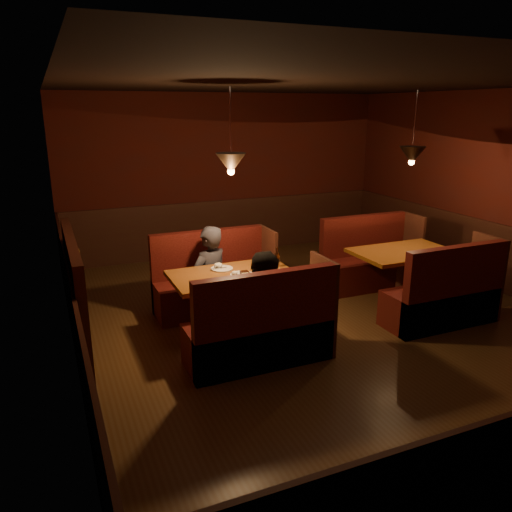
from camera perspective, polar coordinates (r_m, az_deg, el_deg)
name	(u,v)px	position (r m, az deg, el deg)	size (l,w,h in m)	color
room	(303,243)	(6.11, 5.42, 1.47)	(6.02, 7.02, 2.92)	#503217
main_table	(234,288)	(5.91, -2.54, -3.62)	(1.44, 0.87, 1.01)	brown
main_bench_far	(214,286)	(6.73, -4.85, -3.40)	(1.58, 0.56, 1.08)	#340907
main_bench_near	(263,334)	(5.32, 0.81, -8.92)	(1.58, 0.56, 1.08)	#340907
second_table	(402,264)	(7.15, 16.40, -0.93)	(1.36, 0.87, 0.77)	brown
second_bench_far	(368,264)	(7.84, 12.73, -0.86)	(1.50, 0.56, 1.07)	#340907
second_bench_near	(445,299)	(6.67, 20.83, -4.65)	(1.50, 0.56, 1.07)	#340907
diner_a	(209,259)	(6.38, -5.36, -0.36)	(0.57, 0.37, 1.57)	#282831
diner_b	(268,289)	(5.36, 1.36, -3.81)	(0.74, 0.58, 1.53)	black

